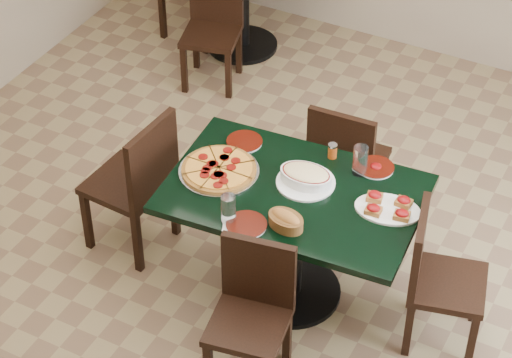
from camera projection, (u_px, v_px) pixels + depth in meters
The scene contains 18 objects.
floor at pixel (255, 281), 5.66m from camera, with size 5.50×5.50×0.00m, color olive.
main_table at pixel (293, 217), 5.23m from camera, with size 1.36×0.93×0.75m.
chair_far at pixel (345, 159), 5.76m from camera, with size 0.41×0.41×0.85m.
chair_near at pixel (253, 306), 4.91m from camera, with size 0.43×0.43×0.80m.
chair_right at pixel (435, 273), 5.07m from camera, with size 0.47×0.47×0.82m.
chair_left at pixel (139, 179), 5.56m from camera, with size 0.45×0.45×0.91m.
back_chair_near at pixel (213, 22), 6.96m from camera, with size 0.47×0.47×0.81m.
pepperoni_pizza at pixel (219, 169), 5.21m from camera, with size 0.43×0.43×0.04m.
lasagna_casserole at pixel (306, 176), 5.13m from camera, with size 0.31×0.31×0.09m.
bread_basket at pixel (286, 220), 4.88m from camera, with size 0.22×0.17×0.09m.
bruschetta_platter at pixel (388, 207), 4.98m from camera, with size 0.37×0.29×0.05m.
side_plate_near at pixel (246, 225), 4.90m from camera, with size 0.20×0.20×0.02m.
side_plate_far_r at pixel (376, 167), 5.24m from camera, with size 0.19×0.19×0.03m.
side_plate_far_l at pixel (244, 142), 5.41m from camera, with size 0.20×0.20×0.02m.
napkin_setting at pixel (237, 223), 4.92m from camera, with size 0.17×0.17×0.01m.
water_glass_a at pixel (360, 160), 5.17m from camera, with size 0.08×0.08×0.17m, color white.
water_glass_b at pixel (228, 209), 4.88m from camera, with size 0.07×0.07×0.16m, color white.
pepper_shaker at pixel (332, 151), 5.29m from camera, with size 0.05×0.05×0.09m.
Camera 1 is at (1.85, -3.51, 4.08)m, focal length 70.00 mm.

